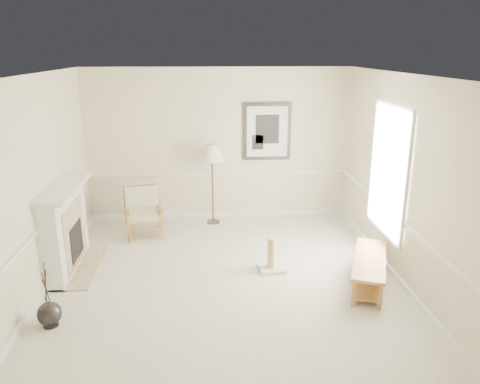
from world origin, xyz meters
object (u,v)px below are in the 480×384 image
at_px(floor_vase, 50,314).
at_px(armchair, 143,209).
at_px(bench, 369,267).
at_px(scratching_post, 271,260).
at_px(floor_lamp, 212,155).

xyz_separation_m(floor_vase, armchair, (0.77, 2.94, 0.30)).
xyz_separation_m(floor_vase, bench, (4.18, 0.72, 0.12)).
distance_m(floor_vase, scratching_post, 3.15).
relative_size(bench, scratching_post, 2.82).
distance_m(armchair, scratching_post, 2.69).
distance_m(floor_vase, armchair, 3.06).
height_order(floor_lamp, scratching_post, floor_lamp).
height_order(bench, scratching_post, scratching_post).
bearing_deg(bench, floor_vase, -170.19).
xyz_separation_m(armchair, scratching_post, (2.10, -1.66, -0.29)).
height_order(floor_vase, armchair, armchair).
bearing_deg(bench, scratching_post, 156.81).
relative_size(armchair, floor_lamp, 0.56).
distance_m(floor_lamp, scratching_post, 2.54).
bearing_deg(armchair, floor_lamp, 7.69).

